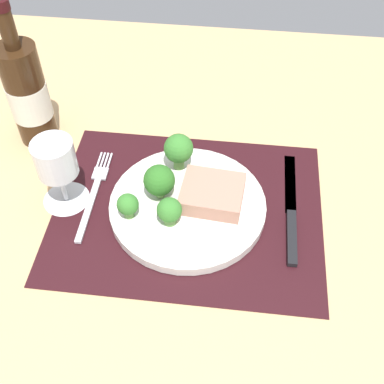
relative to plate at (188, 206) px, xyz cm
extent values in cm
cube|color=tan|center=(0.00, 0.00, -2.60)|extent=(140.00, 110.00, 3.00)
cube|color=black|center=(0.00, 0.00, -0.95)|extent=(42.22, 33.10, 0.30)
cylinder|color=silver|center=(0.00, 0.00, 0.00)|extent=(24.53, 24.53, 1.60)
cube|color=tan|center=(3.71, 1.10, 2.22)|extent=(10.11, 9.03, 2.83)
cylinder|color=#6B994C|center=(-4.47, 0.97, 1.56)|extent=(1.32, 1.32, 1.51)
sphere|color=#2D6B23|center=(-4.47, 0.97, 4.39)|extent=(4.90, 4.90, 4.90)
cylinder|color=#5B8942|center=(-2.37, 7.63, 1.89)|extent=(1.77, 1.77, 2.18)
sphere|color=#387A2D|center=(-2.37, 7.63, 5.01)|extent=(4.77, 4.77, 4.77)
cylinder|color=#5B8942|center=(-8.53, -3.54, 1.43)|extent=(1.55, 1.55, 1.27)
sphere|color=#387A2D|center=(-8.53, -3.54, 3.48)|extent=(3.33, 3.33, 3.33)
cylinder|color=#5B8942|center=(-2.19, -4.04, 1.43)|extent=(1.99, 1.99, 1.26)
sphere|color=#387A2D|center=(-2.19, -4.04, 3.67)|extent=(3.77, 3.77, 3.77)
cube|color=silver|center=(-15.53, -2.00, -0.55)|extent=(1.00, 13.00, 0.50)
cube|color=silver|center=(-15.53, 5.80, -0.55)|extent=(2.40, 2.60, 0.40)
cube|color=silver|center=(-16.43, 8.90, -0.55)|extent=(0.30, 3.60, 0.35)
cube|color=silver|center=(-15.83, 8.90, -0.55)|extent=(0.30, 3.60, 0.35)
cube|color=silver|center=(-15.23, 8.90, -0.55)|extent=(0.30, 3.60, 0.35)
cube|color=silver|center=(-14.63, 8.90, -0.55)|extent=(0.30, 3.60, 0.35)
cube|color=black|center=(16.25, -3.90, -0.40)|extent=(1.40, 10.00, 0.80)
cube|color=silver|center=(16.25, 7.60, -0.65)|extent=(1.80, 13.00, 0.30)
cylinder|color=#331E0F|center=(-28.75, 14.27, 8.09)|extent=(6.73, 6.73, 18.37)
cylinder|color=silver|center=(-28.75, 14.27, 7.17)|extent=(6.86, 6.86, 6.43)
cylinder|color=#331E0F|center=(-28.75, 14.27, 20.39)|extent=(2.52, 2.52, 6.23)
cylinder|color=black|center=(-28.75, 14.27, 24.31)|extent=(2.72, 2.72, 1.60)
cylinder|color=silver|center=(-19.72, 0.39, -0.90)|extent=(7.41, 7.41, 0.40)
cylinder|color=silver|center=(-19.72, 0.39, 2.37)|extent=(0.80, 0.80, 6.13)
cylinder|color=silver|center=(-19.72, 0.39, 8.31)|extent=(6.23, 6.23, 5.75)
cylinder|color=#560C19|center=(-19.72, 0.39, 6.93)|extent=(5.48, 5.48, 2.99)
camera|label=1|loc=(6.41, -49.27, 60.12)|focal=46.44mm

